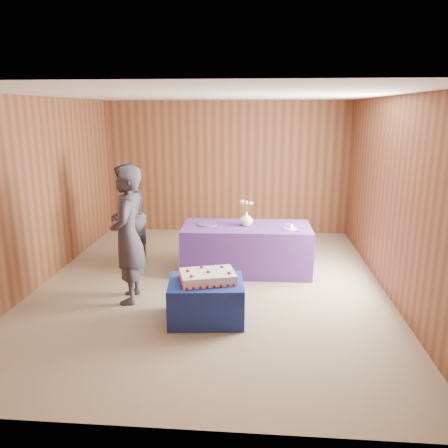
# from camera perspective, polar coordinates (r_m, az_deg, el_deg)

# --- Properties ---
(ground) EXTENTS (6.00, 6.00, 0.00)m
(ground) POSITION_cam_1_polar(r_m,az_deg,el_deg) (6.50, -1.74, -8.01)
(ground) COLOR gray
(ground) RESTS_ON ground
(room_shell) EXTENTS (5.04, 6.04, 2.72)m
(room_shell) POSITION_cam_1_polar(r_m,az_deg,el_deg) (6.04, -1.87, 7.98)
(room_shell) COLOR brown
(room_shell) RESTS_ON ground
(cake_table) EXTENTS (0.97, 0.79, 0.50)m
(cake_table) POSITION_cam_1_polar(r_m,az_deg,el_deg) (5.42, -2.35, -9.93)
(cake_table) COLOR navy
(cake_table) RESTS_ON ground
(serving_table) EXTENTS (2.02, 0.95, 0.75)m
(serving_table) POSITION_cam_1_polar(r_m,az_deg,el_deg) (6.93, 2.93, -3.24)
(serving_table) COLOR #68338E
(serving_table) RESTS_ON ground
(sheet_cake) EXTENTS (0.77, 0.63, 0.16)m
(sheet_cake) POSITION_cam_1_polar(r_m,az_deg,el_deg) (5.30, -2.15, -6.88)
(sheet_cake) COLOR silver
(sheet_cake) RESTS_ON cake_table
(vase) EXTENTS (0.23, 0.23, 0.22)m
(vase) POSITION_cam_1_polar(r_m,az_deg,el_deg) (6.82, 2.92, 0.69)
(vase) COLOR white
(vase) RESTS_ON serving_table
(flower_spray) EXTENTS (0.21, 0.21, 0.16)m
(flower_spray) POSITION_cam_1_polar(r_m,az_deg,el_deg) (6.77, 2.95, 2.70)
(flower_spray) COLOR #296528
(flower_spray) RESTS_ON vase
(platter) EXTENTS (0.42, 0.42, 0.02)m
(platter) POSITION_cam_1_polar(r_m,az_deg,el_deg) (6.88, -2.16, -0.03)
(platter) COLOR #64468C
(platter) RESTS_ON serving_table
(plate) EXTENTS (0.26, 0.26, 0.01)m
(plate) POSITION_cam_1_polar(r_m,az_deg,el_deg) (6.73, 8.61, -0.56)
(plate) COLOR silver
(plate) RESTS_ON serving_table
(cake_slice) EXTENTS (0.09, 0.09, 0.08)m
(cake_slice) POSITION_cam_1_polar(r_m,az_deg,el_deg) (6.72, 8.62, -0.25)
(cake_slice) COLOR silver
(cake_slice) RESTS_ON plate
(knife) EXTENTS (0.26, 0.07, 0.00)m
(knife) POSITION_cam_1_polar(r_m,az_deg,el_deg) (6.59, 8.79, -0.92)
(knife) COLOR #AFAEB3
(knife) RESTS_ON serving_table
(guest_left) EXTENTS (0.52, 0.72, 1.82)m
(guest_left) POSITION_cam_1_polar(r_m,az_deg,el_deg) (5.86, -12.46, -1.48)
(guest_left) COLOR #35343D
(guest_left) RESTS_ON ground
(guest_right) EXTENTS (0.67, 0.85, 1.69)m
(guest_right) POSITION_cam_1_polar(r_m,az_deg,el_deg) (7.19, -12.60, 0.98)
(guest_right) COLOR #373641
(guest_right) RESTS_ON ground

